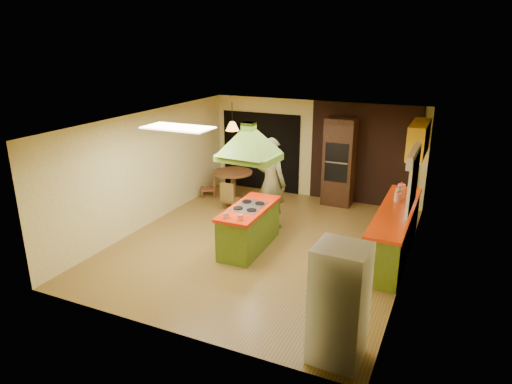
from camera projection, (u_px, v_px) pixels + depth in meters
The scene contains 21 objects.
ground at pixel (263, 243), 9.26m from camera, with size 6.50×6.50×0.00m, color olive.
room_walls at pixel (264, 185), 8.86m from camera, with size 5.50×6.50×6.50m.
ceiling_plane at pixel (264, 121), 8.46m from camera, with size 6.50×6.50×0.00m, color silver.
brick_panel at pixel (363, 155), 11.15m from camera, with size 2.64×0.03×2.50m, color #381E14.
nook_opening at pixel (261, 152), 12.30m from camera, with size 2.20×0.03×2.10m, color black.
right_counter at pixel (394, 232), 8.66m from camera, with size 0.62×3.05×0.92m.
upper_cabinets at pixel (419, 139), 9.52m from camera, with size 0.34×1.40×0.70m, color yellow.
window_right at pixel (414, 169), 7.97m from camera, with size 0.12×1.35×1.06m.
fluor_panel at pixel (178, 128), 7.86m from camera, with size 1.20×0.60×0.03m, color white.
kitchen_island at pixel (249, 227), 8.92m from camera, with size 0.72×1.73×0.88m.
range_hood at pixel (249, 136), 8.35m from camera, with size 1.12×0.84×0.80m.
man at pixel (271, 183), 9.81m from camera, with size 0.73×0.48×1.99m, color brown.
refrigerator at pixel (339, 304), 5.69m from camera, with size 0.65×0.62×1.59m, color white.
wall_oven at pixel (339, 162), 11.16m from camera, with size 0.71×0.60×2.16m.
dining_table at pixel (233, 180), 11.66m from camera, with size 0.99×0.99×0.74m.
chair_left at pixel (208, 184), 11.91m from camera, with size 0.37×0.37×0.67m, color brown, non-canonical shape.
chair_near at pixel (230, 195), 11.06m from camera, with size 0.38×0.38×0.69m, color brown, non-canonical shape.
pendant_lamp at pixel (232, 126), 11.22m from camera, with size 0.33×0.33×0.22m, color #FF9E3F.
canister_large at pixel (399, 194), 9.04m from camera, with size 0.15×0.15×0.22m, color beige.
canister_medium at pixel (401, 189), 9.32m from camera, with size 0.15×0.15×0.21m, color beige.
canister_small at pixel (398, 197), 8.88m from camera, with size 0.13×0.13×0.18m, color #F5E0C5.
Camera 1 is at (3.38, -7.74, 3.93)m, focal length 32.00 mm.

